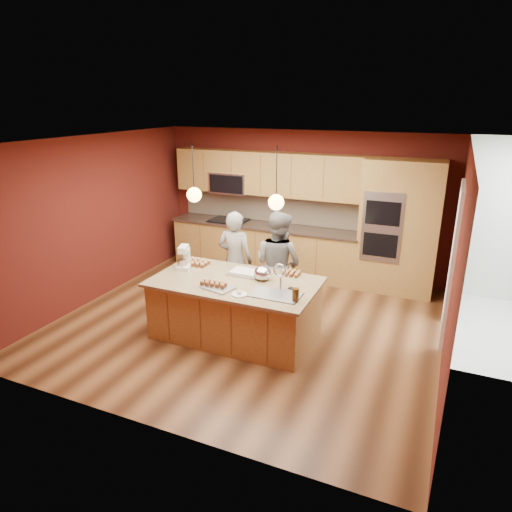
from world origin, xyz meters
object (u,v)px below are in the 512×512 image
at_px(island, 236,308).
at_px(stand_mixer, 184,259).
at_px(person_right, 278,264).
at_px(mixing_bowl, 262,273).
at_px(person_left, 235,260).

relative_size(island, stand_mixer, 6.64).
bearing_deg(person_right, stand_mixer, 48.80).
height_order(person_right, mixing_bowl, person_right).
relative_size(person_right, stand_mixer, 4.81).
xyz_separation_m(island, person_left, (-0.45, 0.90, 0.36)).
relative_size(island, person_right, 1.38).
distance_m(stand_mixer, mixing_bowl, 1.25).
bearing_deg(person_left, person_right, 177.26).
xyz_separation_m(person_left, mixing_bowl, (0.77, -0.72, 0.15)).
distance_m(person_right, stand_mixer, 1.43).
bearing_deg(island, person_left, 116.43).
bearing_deg(island, mixing_bowl, 28.70).
distance_m(person_left, person_right, 0.73).
bearing_deg(mixing_bowl, person_left, 136.90).
distance_m(island, person_left, 1.07).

